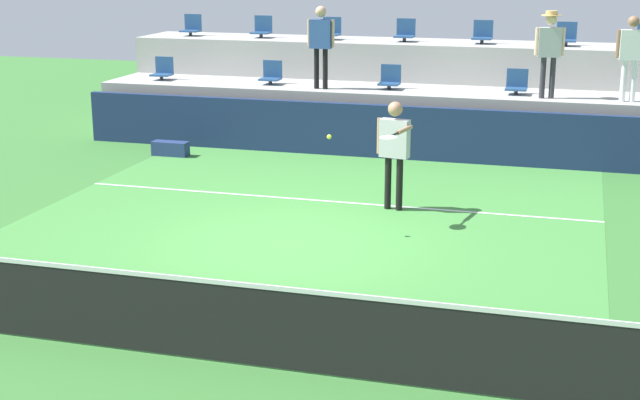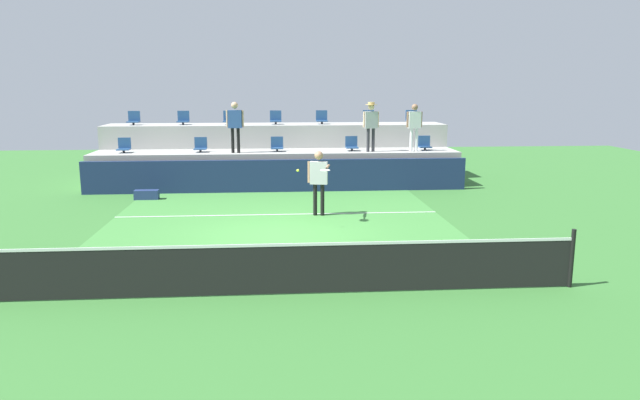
# 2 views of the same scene
# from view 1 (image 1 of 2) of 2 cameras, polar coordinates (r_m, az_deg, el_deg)

# --- Properties ---
(ground_plane) EXTENTS (40.00, 40.00, 0.00)m
(ground_plane) POSITION_cam_1_polar(r_m,az_deg,el_deg) (13.47, -2.04, -2.73)
(ground_plane) COLOR #336B2D
(court_inner_paint) EXTENTS (9.00, 10.00, 0.01)m
(court_inner_paint) POSITION_cam_1_polar(r_m,az_deg,el_deg) (14.38, -0.82, -1.53)
(court_inner_paint) COLOR #3D7F38
(court_inner_paint) RESTS_ON ground_plane
(court_service_line) EXTENTS (9.00, 0.06, 0.00)m
(court_service_line) POSITION_cam_1_polar(r_m,az_deg,el_deg) (15.67, 0.65, -0.08)
(court_service_line) COLOR white
(court_service_line) RESTS_ON ground_plane
(tennis_net) EXTENTS (10.48, 0.08, 1.07)m
(tennis_net) POSITION_cam_1_polar(r_m,az_deg,el_deg) (9.81, -9.32, -6.91)
(tennis_net) COLOR black
(tennis_net) RESTS_ON ground_plane
(sponsor_backboard) EXTENTS (13.00, 0.16, 1.10)m
(sponsor_backboard) POSITION_cam_1_polar(r_m,az_deg,el_deg) (18.95, 3.53, 4.29)
(sponsor_backboard) COLOR navy
(sponsor_backboard) RESTS_ON ground_plane
(seating_tier_lower) EXTENTS (13.00, 1.80, 1.25)m
(seating_tier_lower) POSITION_cam_1_polar(r_m,az_deg,el_deg) (20.19, 4.34, 5.18)
(seating_tier_lower) COLOR #9E9E99
(seating_tier_lower) RESTS_ON ground_plane
(seating_tier_upper) EXTENTS (13.00, 1.80, 2.10)m
(seating_tier_upper) POSITION_cam_1_polar(r_m,az_deg,el_deg) (21.87, 5.33, 7.07)
(seating_tier_upper) COLOR #9E9E99
(seating_tier_upper) RESTS_ON ground_plane
(stadium_chair_lower_far_left) EXTENTS (0.44, 0.40, 0.52)m
(stadium_chair_lower_far_left) POSITION_cam_1_polar(r_m,az_deg,el_deg) (21.70, -9.75, 7.96)
(stadium_chair_lower_far_left) COLOR #2D2D33
(stadium_chair_lower_far_left) RESTS_ON seating_tier_lower
(stadium_chair_lower_left) EXTENTS (0.44, 0.40, 0.52)m
(stadium_chair_lower_left) POSITION_cam_1_polar(r_m,az_deg,el_deg) (20.70, -3.04, 7.80)
(stadium_chair_lower_left) COLOR #2D2D33
(stadium_chair_lower_left) RESTS_ON seating_tier_lower
(stadium_chair_lower_center) EXTENTS (0.44, 0.40, 0.52)m
(stadium_chair_lower_center) POSITION_cam_1_polar(r_m,az_deg,el_deg) (19.99, 4.37, 7.51)
(stadium_chair_lower_center) COLOR #2D2D33
(stadium_chair_lower_center) RESTS_ON seating_tier_lower
(stadium_chair_lower_right) EXTENTS (0.44, 0.40, 0.52)m
(stadium_chair_lower_right) POSITION_cam_1_polar(r_m,az_deg,el_deg) (19.64, 12.13, 7.08)
(stadium_chair_lower_right) COLOR #2D2D33
(stadium_chair_lower_right) RESTS_ON seating_tier_lower
(stadium_chair_upper_far_left) EXTENTS (0.44, 0.40, 0.52)m
(stadium_chair_upper_far_left) POSITION_cam_1_polar(r_m,az_deg,el_deg) (23.25, -7.99, 10.62)
(stadium_chair_upper_far_left) COLOR #2D2D33
(stadium_chair_upper_far_left) RESTS_ON seating_tier_upper
(stadium_chair_upper_left) EXTENTS (0.44, 0.40, 0.52)m
(stadium_chair_upper_left) POSITION_cam_1_polar(r_m,az_deg,el_deg) (22.57, -3.62, 10.59)
(stadium_chair_upper_left) COLOR #2D2D33
(stadium_chair_upper_left) RESTS_ON seating_tier_upper
(stadium_chair_upper_mid_left) EXTENTS (0.44, 0.40, 0.52)m
(stadium_chair_upper_mid_left) POSITION_cam_1_polar(r_m,az_deg,el_deg) (22.06, 0.69, 10.51)
(stadium_chair_upper_mid_left) COLOR #2D2D33
(stadium_chair_upper_mid_left) RESTS_ON seating_tier_upper
(stadium_chair_upper_center) EXTENTS (0.44, 0.40, 0.52)m
(stadium_chair_upper_center) POSITION_cam_1_polar(r_m,az_deg,el_deg) (21.66, 5.32, 10.36)
(stadium_chair_upper_center) COLOR #2D2D33
(stadium_chair_upper_center) RESTS_ON seating_tier_upper
(stadium_chair_upper_mid_right) EXTENTS (0.44, 0.40, 0.52)m
(stadium_chair_upper_mid_right) POSITION_cam_1_polar(r_m,az_deg,el_deg) (21.41, 10.08, 10.13)
(stadium_chair_upper_mid_right) COLOR #2D2D33
(stadium_chair_upper_mid_right) RESTS_ON seating_tier_upper
(stadium_chair_upper_right) EXTENTS (0.44, 0.40, 0.52)m
(stadium_chair_upper_right) POSITION_cam_1_polar(r_m,az_deg,el_deg) (21.29, 15.07, 9.82)
(stadium_chair_upper_right) COLOR #2D2D33
(stadium_chair_upper_right) RESTS_ON seating_tier_upper
(tennis_player) EXTENTS (0.62, 1.30, 1.81)m
(tennis_player) POSITION_cam_1_polar(r_m,az_deg,el_deg) (14.96, 4.64, 3.50)
(tennis_player) COLOR black
(tennis_player) RESTS_ON ground_plane
(spectator_leaning_on_rail) EXTENTS (0.61, 0.25, 1.76)m
(spectator_leaning_on_rail) POSITION_cam_1_polar(r_m,az_deg,el_deg) (19.86, 0.05, 9.99)
(spectator_leaning_on_rail) COLOR black
(spectator_leaning_on_rail) RESTS_ON seating_tier_lower
(spectator_with_hat) EXTENTS (0.59, 0.46, 1.74)m
(spectator_with_hat) POSITION_cam_1_polar(r_m,az_deg,el_deg) (19.13, 14.09, 9.33)
(spectator_with_hat) COLOR #2D2D33
(spectator_with_hat) RESTS_ON seating_tier_lower
(spectator_in_grey) EXTENTS (0.59, 0.25, 1.68)m
(spectator_in_grey) POSITION_cam_1_polar(r_m,az_deg,el_deg) (19.14, 18.78, 8.80)
(spectator_in_grey) COLOR white
(spectator_in_grey) RESTS_ON seating_tier_lower
(tennis_ball) EXTENTS (0.07, 0.07, 0.07)m
(tennis_ball) POSITION_cam_1_polar(r_m,az_deg,el_deg) (13.45, 0.57, 3.95)
(tennis_ball) COLOR #CCE033
(equipment_bag) EXTENTS (0.76, 0.28, 0.30)m
(equipment_bag) POSITION_cam_1_polar(r_m,az_deg,el_deg) (19.40, -9.28, 3.17)
(equipment_bag) COLOR navy
(equipment_bag) RESTS_ON ground_plane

